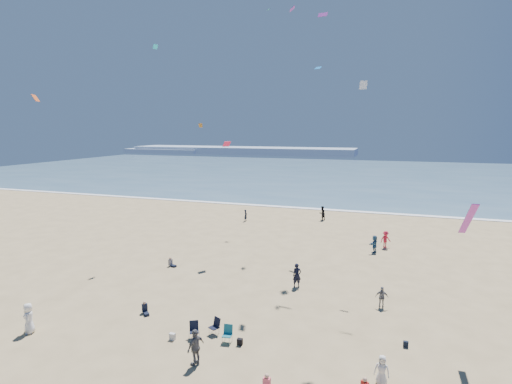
% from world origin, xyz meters
% --- Properties ---
extents(ocean, '(220.00, 100.00, 0.06)m').
position_xyz_m(ocean, '(0.00, 95.00, 0.03)').
color(ocean, '#476B84').
rests_on(ocean, ground).
extents(surf_line, '(220.00, 1.20, 0.08)m').
position_xyz_m(surf_line, '(0.00, 45.00, 0.04)').
color(surf_line, white).
rests_on(surf_line, ground).
extents(headland_far, '(110.00, 20.00, 3.20)m').
position_xyz_m(headland_far, '(-60.00, 170.00, 1.60)').
color(headland_far, '#7A8EA8').
rests_on(headland_far, ground).
extents(headland_near, '(40.00, 14.00, 2.00)m').
position_xyz_m(headland_near, '(-100.00, 165.00, 1.00)').
color(headland_near, '#7A8EA8').
rests_on(headland_near, ground).
extents(standing_flyers, '(28.96, 46.82, 1.95)m').
position_xyz_m(standing_flyers, '(4.27, 11.99, 0.90)').
color(standing_flyers, black).
rests_on(standing_flyers, ground).
extents(seated_group, '(18.52, 19.72, 0.84)m').
position_xyz_m(seated_group, '(1.16, 4.78, 0.42)').
color(seated_group, white).
rests_on(seated_group, ground).
extents(chair_cluster, '(2.74, 1.61, 1.00)m').
position_xyz_m(chair_cluster, '(0.18, 5.29, 0.50)').
color(chair_cluster, black).
rests_on(chair_cluster, ground).
extents(white_tote, '(0.35, 0.20, 0.40)m').
position_xyz_m(white_tote, '(-1.94, 4.43, 0.20)').
color(white_tote, silver).
rests_on(white_tote, ground).
extents(black_backpack, '(0.30, 0.22, 0.38)m').
position_xyz_m(black_backpack, '(1.99, 5.15, 0.19)').
color(black_backpack, black).
rests_on(black_backpack, ground).
extents(navy_bag, '(0.28, 0.18, 0.34)m').
position_xyz_m(navy_bag, '(10.91, 7.94, 0.17)').
color(navy_bag, black).
rests_on(navy_bag, ground).
extents(kites_aloft, '(37.38, 43.86, 25.95)m').
position_xyz_m(kites_aloft, '(9.15, 12.84, 14.79)').
color(kites_aloft, '#D11B4B').
rests_on(kites_aloft, ground).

